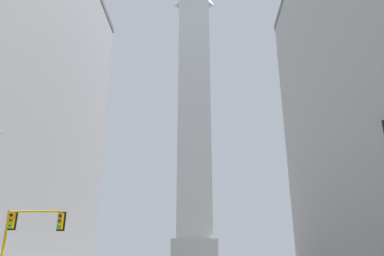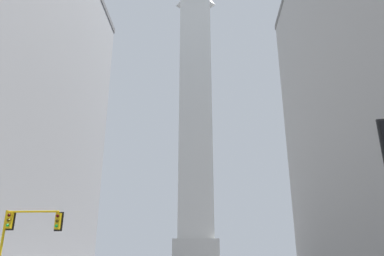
% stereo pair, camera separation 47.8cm
% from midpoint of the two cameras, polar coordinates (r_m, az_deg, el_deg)
% --- Properties ---
extents(obelisk, '(8.40, 8.40, 67.55)m').
position_cam_midpoint_polar(obelisk, '(79.19, 0.23, 2.14)').
color(obelisk, silver).
rests_on(obelisk, ground_plane).
extents(traffic_light_mid_left, '(4.23, 0.50, 5.60)m').
position_cam_midpoint_polar(traffic_light_mid_left, '(29.26, -24.51, -13.94)').
color(traffic_light_mid_left, yellow).
rests_on(traffic_light_mid_left, ground_plane).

